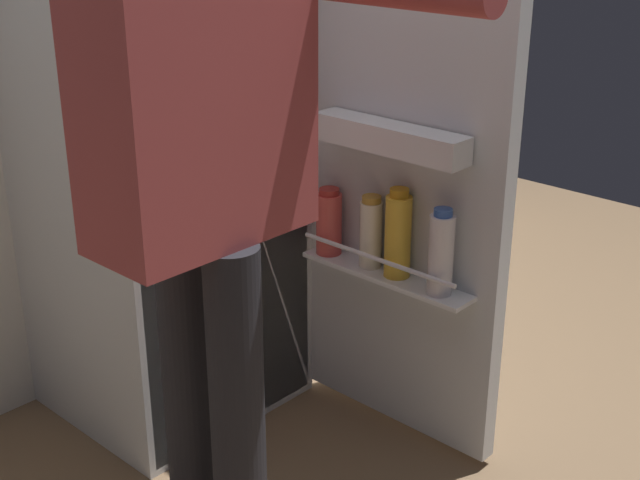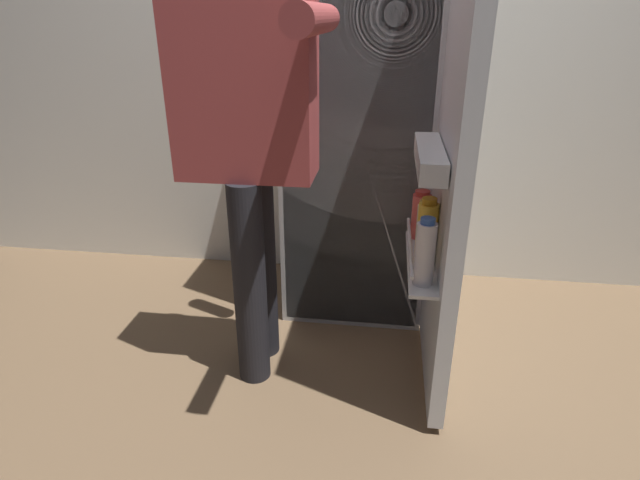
% 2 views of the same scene
% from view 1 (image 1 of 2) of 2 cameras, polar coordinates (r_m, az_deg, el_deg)
% --- Properties ---
extents(ground_plane, '(5.12, 5.12, 0.00)m').
position_cam_1_polar(ground_plane, '(2.44, -1.23, -14.44)').
color(ground_plane, brown).
extents(refrigerator, '(0.67, 1.19, 1.79)m').
position_cam_1_polar(refrigerator, '(2.40, -9.25, 8.33)').
color(refrigerator, silver).
rests_on(refrigerator, ground_plane).
extents(person, '(0.53, 0.76, 1.57)m').
position_cam_1_polar(person, '(1.77, -7.55, 5.08)').
color(person, black).
rests_on(person, ground_plane).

